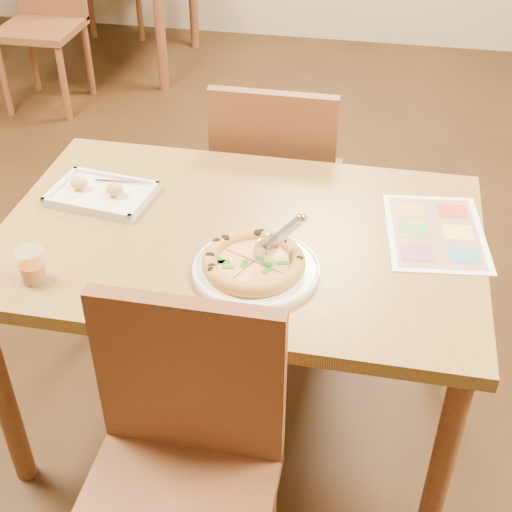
% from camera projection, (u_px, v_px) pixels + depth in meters
% --- Properties ---
extents(dining_table, '(1.30, 0.85, 0.72)m').
position_uv_depth(dining_table, '(240.00, 257.00, 1.97)').
color(dining_table, olive).
rests_on(dining_table, ground).
extents(chair_near, '(0.42, 0.42, 0.47)m').
position_uv_depth(chair_near, '(181.00, 446.00, 1.54)').
color(chair_near, brown).
rests_on(chair_near, ground).
extents(chair_far, '(0.42, 0.42, 0.47)m').
position_uv_depth(chair_far, '(276.00, 171.00, 2.49)').
color(chair_far, brown).
rests_on(chair_far, ground).
extents(bg_chair_near, '(0.42, 0.42, 0.47)m').
position_uv_depth(bg_chair_near, '(44.00, 2.00, 3.99)').
color(bg_chair_near, brown).
rests_on(bg_chair_near, ground).
extents(plate, '(0.36, 0.36, 0.02)m').
position_uv_depth(plate, '(256.00, 269.00, 1.78)').
color(plate, white).
rests_on(plate, dining_table).
extents(pizza, '(0.26, 0.26, 0.04)m').
position_uv_depth(pizza, '(254.00, 262.00, 1.76)').
color(pizza, gold).
rests_on(pizza, plate).
extents(pizza_cutter, '(0.11, 0.12, 0.09)m').
position_uv_depth(pizza_cutter, '(278.00, 238.00, 1.75)').
color(pizza_cutter, silver).
rests_on(pizza_cutter, pizza).
extents(appetizer_tray, '(0.30, 0.23, 0.05)m').
position_uv_depth(appetizer_tray, '(101.00, 194.00, 2.05)').
color(appetizer_tray, silver).
rests_on(appetizer_tray, dining_table).
extents(glass_tumbler, '(0.07, 0.07, 0.09)m').
position_uv_depth(glass_tumbler, '(32.00, 267.00, 1.73)').
color(glass_tumbler, '#91410B').
rests_on(glass_tumbler, dining_table).
extents(menu, '(0.30, 0.39, 0.00)m').
position_uv_depth(menu, '(436.00, 232.00, 1.92)').
color(menu, white).
rests_on(menu, dining_table).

